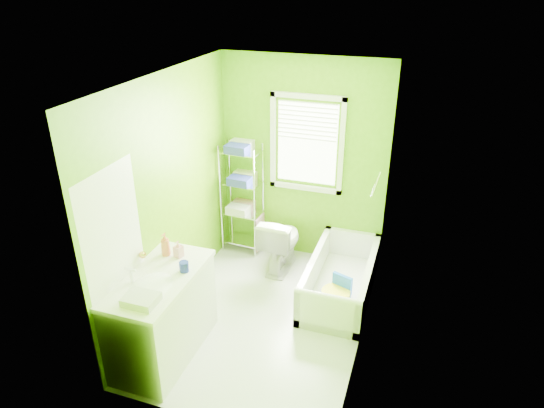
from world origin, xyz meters
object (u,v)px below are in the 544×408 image
(bathtub, at_px, (340,283))
(vanity, at_px, (162,313))
(wire_shelf_unit, at_px, (243,187))
(toilet, at_px, (281,242))

(bathtub, height_order, vanity, vanity)
(bathtub, bearing_deg, wire_shelf_unit, 156.94)
(toilet, distance_m, wire_shelf_unit, 0.87)
(bathtub, bearing_deg, toilet, 157.85)
(toilet, xyz_separation_m, wire_shelf_unit, (-0.61, 0.28, 0.55))
(toilet, bearing_deg, wire_shelf_unit, -22.89)
(bathtub, xyz_separation_m, wire_shelf_unit, (-1.45, 0.62, 0.77))
(bathtub, relative_size, vanity, 1.27)
(bathtub, height_order, wire_shelf_unit, wire_shelf_unit)
(toilet, height_order, wire_shelf_unit, wire_shelf_unit)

